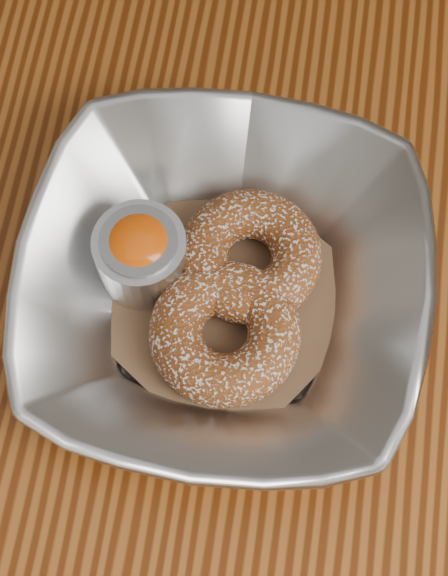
# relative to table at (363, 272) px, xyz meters

# --- Properties ---
(ground_plane) EXTENTS (4.00, 4.00, 0.00)m
(ground_plane) POSITION_rel_table_xyz_m (0.00, 0.00, -0.65)
(ground_plane) COLOR #565659
(ground_plane) RESTS_ON ground
(table) EXTENTS (1.20, 0.80, 0.75)m
(table) POSITION_rel_table_xyz_m (0.00, 0.00, 0.00)
(table) COLOR brown
(table) RESTS_ON ground_plane
(serving_bowl) EXTENTS (0.24, 0.24, 0.06)m
(serving_bowl) POSITION_rel_table_xyz_m (-0.09, -0.08, 0.13)
(serving_bowl) COLOR #B5B8BC
(serving_bowl) RESTS_ON table
(parchment) EXTENTS (0.20, 0.20, 0.00)m
(parchment) POSITION_rel_table_xyz_m (-0.09, -0.08, 0.11)
(parchment) COLOR brown
(parchment) RESTS_ON table
(donut_back) EXTENTS (0.10, 0.10, 0.03)m
(donut_back) POSITION_rel_table_xyz_m (-0.08, -0.05, 0.12)
(donut_back) COLOR brown
(donut_back) RESTS_ON parchment
(donut_front) EXTENTS (0.12, 0.12, 0.03)m
(donut_front) POSITION_rel_table_xyz_m (-0.09, -0.10, 0.12)
(donut_front) COLOR brown
(donut_front) RESTS_ON parchment
(ramekin) EXTENTS (0.06, 0.06, 0.05)m
(ramekin) POSITION_rel_table_xyz_m (-0.15, -0.06, 0.13)
(ramekin) COLOR #B5B8BC
(ramekin) RESTS_ON table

